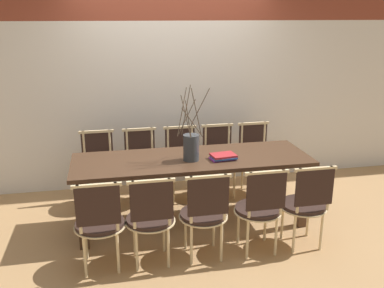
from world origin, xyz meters
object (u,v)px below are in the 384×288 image
Objects in this scene: chair_far_center at (182,161)px; vase_centerpiece at (191,147)px; dining_table at (192,167)px; book_stack at (223,157)px; chair_near_center at (204,212)px.

vase_centerpiece is (-0.05, -0.78, 0.42)m from chair_far_center.
vase_centerpiece reaches higher than chair_far_center.
dining_table is 2.83× the size of chair_far_center.
vase_centerpiece is at bearing 172.75° from book_stack.
chair_near_center is 1.00× the size of chair_far_center.
dining_table is 0.73m from chair_near_center.
vase_centerpiece reaches higher than chair_near_center.
book_stack is at bearing -20.10° from dining_table.
book_stack is (0.33, -0.04, -0.12)m from vase_centerpiece.
vase_centerpiece is at bearing -109.05° from dining_table.
chair_near_center reaches higher than dining_table.
dining_table is 8.86× the size of book_stack.
chair_far_center is 3.13× the size of book_stack.
chair_far_center is 0.89m from vase_centerpiece.
chair_far_center is at bearing 109.16° from book_stack.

